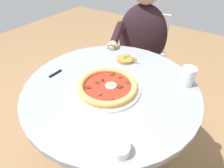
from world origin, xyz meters
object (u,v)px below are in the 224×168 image
diner_person (140,57)px  cafe_chair_diner (143,51)px  dining_table (111,105)px  fork_utensil (156,69)px  steak_knife (60,71)px  ramekin_capers (120,149)px  pizza_on_plate (108,86)px  olive_pan (126,59)px  water_glass (187,77)px

diner_person → cafe_chair_diner: (0.13, 0.03, -0.01)m
dining_table → fork_utensil: size_ratio=5.45×
steak_knife → ramekin_capers: size_ratio=3.00×
fork_utensil → cafe_chair_diner: cafe_chair_diner is taller
pizza_on_plate → olive_pan: size_ratio=2.56×
dining_table → cafe_chair_diner: size_ratio=1.09×
water_glass → diner_person: 0.70m
ramekin_capers → cafe_chair_diner: cafe_chair_diner is taller
water_glass → ramekin_capers: 0.52m
dining_table → water_glass: (0.22, -0.32, 0.19)m
dining_table → water_glass: water_glass is taller
ramekin_capers → steak_knife: bearing=66.5°
steak_knife → ramekin_capers: 0.60m
ramekin_capers → cafe_chair_diner: size_ratio=0.09×
diner_person → cafe_chair_diner: diner_person is taller
steak_knife → cafe_chair_diner: cafe_chair_diner is taller
olive_pan → cafe_chair_diner: (0.56, 0.12, -0.23)m
dining_table → ramekin_capers: bearing=-141.5°
steak_knife → ramekin_capers: bearing=-113.5°
pizza_on_plate → ramekin_capers: bearing=-138.2°
dining_table → steak_knife: (-0.06, 0.31, 0.15)m
pizza_on_plate → fork_utensil: pizza_on_plate is taller
olive_pan → diner_person: bearing=12.5°
dining_table → olive_pan: size_ratio=6.99×
olive_pan → cafe_chair_diner: cafe_chair_diner is taller
dining_table → diner_person: 0.69m
pizza_on_plate → steak_knife: (-0.02, 0.32, -0.02)m
dining_table → fork_utensil: fork_utensil is taller
pizza_on_plate → olive_pan: 0.30m
fork_utensil → dining_table: bearing=152.4°
water_glass → steak_knife: (-0.28, 0.63, -0.04)m
steak_knife → olive_pan: bearing=-39.2°
steak_knife → water_glass: bearing=-65.9°
diner_person → cafe_chair_diner: size_ratio=1.39×
dining_table → ramekin_capers: 0.42m
water_glass → ramekin_capers: bearing=171.1°
pizza_on_plate → cafe_chair_diner: (0.84, 0.19, -0.24)m
olive_pan → steak_knife: bearing=140.8°
cafe_chair_diner → pizza_on_plate: bearing=-167.6°
pizza_on_plate → water_glass: bearing=-50.2°
dining_table → pizza_on_plate: bearing=-170.6°
ramekin_capers → fork_utensil: (0.56, 0.10, -0.02)m
ramekin_capers → cafe_chair_diner: 1.20m
dining_table → olive_pan: 0.30m
pizza_on_plate → water_glass: 0.41m
olive_pan → fork_utensil: bearing=-84.9°
ramekin_capers → diner_person: 1.07m
steak_knife → olive_pan: size_ratio=1.65×
water_glass → dining_table: bearing=124.7°
ramekin_capers → cafe_chair_diner: bearing=20.7°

